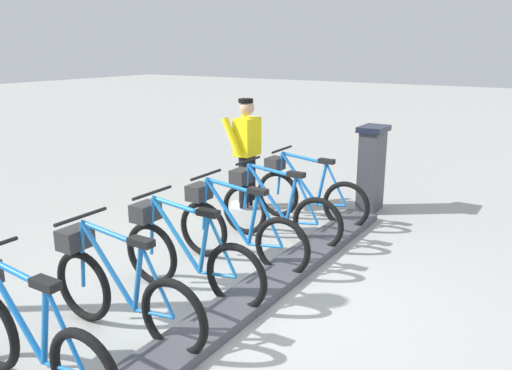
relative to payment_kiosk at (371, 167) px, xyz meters
name	(u,v)px	position (x,y,z in m)	size (l,w,h in m)	color
ground_plane	(250,302)	(-0.05, 3.40, -0.67)	(60.00, 60.00, 0.00)	#9EA19B
dock_rail_base	(250,297)	(-0.05, 3.40, -0.62)	(0.44, 6.00, 0.10)	#47474C
payment_kiosk	(371,167)	(0.00, 0.00, 0.00)	(0.36, 0.52, 1.28)	#38383D
bike_docked_0	(306,192)	(0.57, 1.00, -0.24)	(1.72, 0.54, 1.02)	black
bike_docked_1	(274,209)	(0.57, 1.87, -0.24)	(1.72, 0.54, 1.02)	black
bike_docked_2	(235,229)	(0.57, 2.73, -0.24)	(1.72, 0.54, 1.02)	black
bike_docked_3	(185,254)	(0.57, 3.60, -0.24)	(1.72, 0.54, 1.02)	black
bike_docked_4	(119,289)	(0.57, 4.47, -0.24)	(1.72, 0.54, 1.02)	black
bike_docked_5	(26,336)	(0.57, 5.33, -0.24)	(1.72, 0.54, 1.02)	black
worker_near_rack	(247,149)	(1.64, 0.87, 0.24)	(0.46, 0.63, 1.66)	white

